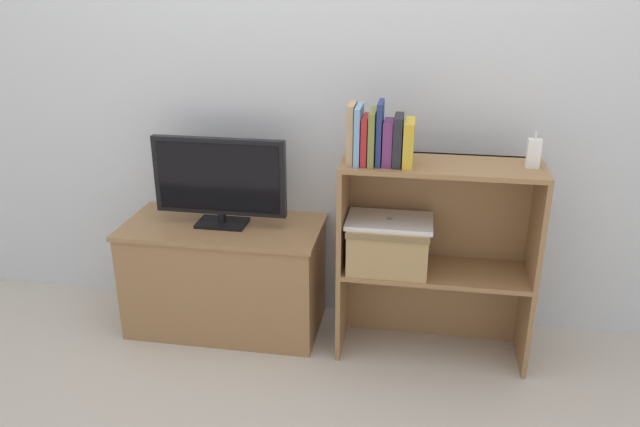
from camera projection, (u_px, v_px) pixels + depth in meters
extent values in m
plane|color=#BCB2A3|center=(314.00, 358.00, 2.72)|extent=(16.00, 16.00, 0.00)
cube|color=silver|center=(332.00, 64.00, 2.70)|extent=(10.00, 0.05, 2.40)
cube|color=olive|center=(226.00, 277.00, 2.89)|extent=(0.87, 0.43, 0.49)
cube|color=olive|center=(223.00, 227.00, 2.80)|extent=(0.89, 0.45, 0.02)
cube|color=black|center=(222.00, 223.00, 2.79)|extent=(0.22, 0.14, 0.01)
cylinder|color=black|center=(222.00, 217.00, 2.78)|extent=(0.04, 0.04, 0.04)
cube|color=black|center=(219.00, 176.00, 2.71)|extent=(0.59, 0.03, 0.34)
cube|color=black|center=(218.00, 178.00, 2.70)|extent=(0.54, 0.00, 0.30)
cube|color=olive|center=(342.00, 303.00, 2.77)|extent=(0.02, 0.30, 0.41)
cube|color=olive|center=(524.00, 318.00, 2.64)|extent=(0.02, 0.30, 0.41)
cube|color=olive|center=(431.00, 295.00, 2.83)|extent=(0.76, 0.02, 0.41)
cube|color=olive|center=(434.00, 270.00, 2.63)|extent=(0.76, 0.30, 0.02)
cube|color=olive|center=(344.00, 212.00, 2.61)|extent=(0.02, 0.30, 0.46)
cube|color=olive|center=(537.00, 224.00, 2.48)|extent=(0.02, 0.30, 0.46)
cube|color=olive|center=(438.00, 205.00, 2.67)|extent=(0.76, 0.02, 0.46)
cube|color=olive|center=(442.00, 166.00, 2.46)|extent=(0.76, 0.30, 0.02)
cube|color=tan|center=(352.00, 133.00, 2.43)|extent=(0.03, 0.13, 0.24)
cube|color=#709ECC|center=(359.00, 134.00, 2.43)|extent=(0.02, 0.16, 0.23)
cube|color=#B22328|center=(365.00, 140.00, 2.43)|extent=(0.02, 0.15, 0.19)
cube|color=olive|center=(373.00, 137.00, 2.42)|extent=(0.02, 0.16, 0.21)
cube|color=navy|center=(380.00, 133.00, 2.41)|extent=(0.02, 0.13, 0.25)
cube|color=#6B2D66|center=(388.00, 143.00, 2.42)|extent=(0.04, 0.13, 0.17)
cube|color=#232328|center=(398.00, 140.00, 2.41)|extent=(0.03, 0.14, 0.20)
cube|color=gold|center=(409.00, 143.00, 2.41)|extent=(0.04, 0.15, 0.18)
cube|color=white|center=(534.00, 153.00, 2.39)|extent=(0.05, 0.04, 0.11)
cylinder|color=silver|center=(536.00, 135.00, 2.36)|extent=(0.01, 0.01, 0.03)
cube|color=tan|center=(389.00, 245.00, 2.61)|extent=(0.33, 0.26, 0.20)
cube|color=olive|center=(389.00, 226.00, 2.58)|extent=(0.34, 0.27, 0.02)
cube|color=white|center=(390.00, 221.00, 2.57)|extent=(0.36, 0.23, 0.02)
cylinder|color=#99999E|center=(390.00, 219.00, 2.57)|extent=(0.02, 0.02, 0.00)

